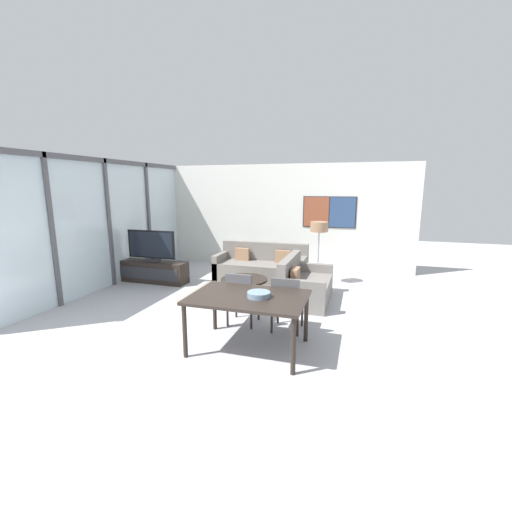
{
  "coord_description": "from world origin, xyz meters",
  "views": [
    {
      "loc": [
        2.27,
        -3.29,
        2.21
      ],
      "look_at": [
        0.43,
        2.61,
        0.95
      ],
      "focal_mm": 24.0,
      "sensor_mm": 36.0,
      "label": 1
    }
  ],
  "objects_px": {
    "coffee_table": "(244,282)",
    "television": "(151,246)",
    "dining_chair_centre": "(287,300)",
    "sofa_main": "(261,268)",
    "dining_table": "(248,301)",
    "fruit_bowl": "(259,294)",
    "floor_lamp": "(319,231)",
    "sofa_side": "(303,287)",
    "dining_chair_left": "(242,295)",
    "tv_console": "(153,271)"
  },
  "relations": [
    {
      "from": "fruit_bowl",
      "to": "dining_chair_left",
      "type": "bearing_deg",
      "value": 123.79
    },
    {
      "from": "sofa_side",
      "to": "dining_chair_left",
      "type": "height_order",
      "value": "dining_chair_left"
    },
    {
      "from": "sofa_main",
      "to": "dining_table",
      "type": "bearing_deg",
      "value": -76.31
    },
    {
      "from": "coffee_table",
      "to": "dining_table",
      "type": "xyz_separation_m",
      "value": [
        0.86,
        -2.27,
        0.44
      ]
    },
    {
      "from": "dining_table",
      "to": "floor_lamp",
      "type": "xyz_separation_m",
      "value": [
        0.5,
        3.5,
        0.55
      ]
    },
    {
      "from": "dining_table",
      "to": "dining_chair_left",
      "type": "bearing_deg",
      "value": 115.96
    },
    {
      "from": "dining_chair_left",
      "to": "floor_lamp",
      "type": "height_order",
      "value": "floor_lamp"
    },
    {
      "from": "television",
      "to": "fruit_bowl",
      "type": "bearing_deg",
      "value": -37.17
    },
    {
      "from": "television",
      "to": "dining_chair_centre",
      "type": "relative_size",
      "value": 1.38
    },
    {
      "from": "sofa_side",
      "to": "dining_table",
      "type": "xyz_separation_m",
      "value": [
        -0.36,
        -2.26,
        0.41
      ]
    },
    {
      "from": "dining_chair_left",
      "to": "coffee_table",
      "type": "bearing_deg",
      "value": 108.01
    },
    {
      "from": "coffee_table",
      "to": "dining_chair_centre",
      "type": "relative_size",
      "value": 1.1
    },
    {
      "from": "television",
      "to": "fruit_bowl",
      "type": "distance_m",
      "value": 4.24
    },
    {
      "from": "fruit_bowl",
      "to": "floor_lamp",
      "type": "relative_size",
      "value": 0.22
    },
    {
      "from": "dining_table",
      "to": "sofa_main",
      "type": "bearing_deg",
      "value": 103.69
    },
    {
      "from": "coffee_table",
      "to": "floor_lamp",
      "type": "distance_m",
      "value": 2.08
    },
    {
      "from": "dining_chair_centre",
      "to": "fruit_bowl",
      "type": "xyz_separation_m",
      "value": [
        -0.22,
        -0.74,
        0.31
      ]
    },
    {
      "from": "coffee_table",
      "to": "dining_chair_left",
      "type": "height_order",
      "value": "dining_chair_left"
    },
    {
      "from": "tv_console",
      "to": "dining_chair_left",
      "type": "relative_size",
      "value": 1.93
    },
    {
      "from": "sofa_main",
      "to": "dining_chair_centre",
      "type": "height_order",
      "value": "dining_chair_centre"
    },
    {
      "from": "tv_console",
      "to": "dining_table",
      "type": "bearing_deg",
      "value": -38.24
    },
    {
      "from": "sofa_side",
      "to": "dining_chair_centre",
      "type": "distance_m",
      "value": 1.56
    },
    {
      "from": "dining_table",
      "to": "dining_chair_left",
      "type": "height_order",
      "value": "dining_chair_left"
    },
    {
      "from": "sofa_main",
      "to": "tv_console",
      "type": "bearing_deg",
      "value": -157.07
    },
    {
      "from": "television",
      "to": "dining_table",
      "type": "relative_size",
      "value": 0.78
    },
    {
      "from": "television",
      "to": "sofa_main",
      "type": "xyz_separation_m",
      "value": [
        2.36,
        1.0,
        -0.58
      ]
    },
    {
      "from": "television",
      "to": "fruit_bowl",
      "type": "xyz_separation_m",
      "value": [
        3.38,
        -2.56,
        -0.05
      ]
    },
    {
      "from": "floor_lamp",
      "to": "television",
      "type": "bearing_deg",
      "value": -165.57
    },
    {
      "from": "dining_table",
      "to": "dining_chair_centre",
      "type": "height_order",
      "value": "dining_chair_centre"
    },
    {
      "from": "tv_console",
      "to": "fruit_bowl",
      "type": "xyz_separation_m",
      "value": [
        3.38,
        -2.56,
        0.56
      ]
    },
    {
      "from": "dining_table",
      "to": "fruit_bowl",
      "type": "distance_m",
      "value": 0.19
    },
    {
      "from": "television",
      "to": "dining_table",
      "type": "xyz_separation_m",
      "value": [
        3.23,
        -2.54,
        -0.17
      ]
    },
    {
      "from": "tv_console",
      "to": "sofa_main",
      "type": "distance_m",
      "value": 2.57
    },
    {
      "from": "coffee_table",
      "to": "television",
      "type": "bearing_deg",
      "value": 173.49
    },
    {
      "from": "dining_table",
      "to": "television",
      "type": "bearing_deg",
      "value": 141.75
    },
    {
      "from": "dining_table",
      "to": "floor_lamp",
      "type": "relative_size",
      "value": 1.08
    },
    {
      "from": "dining_chair_centre",
      "to": "tv_console",
      "type": "bearing_deg",
      "value": 153.15
    },
    {
      "from": "sofa_main",
      "to": "floor_lamp",
      "type": "distance_m",
      "value": 1.66
    },
    {
      "from": "tv_console",
      "to": "dining_chair_left",
      "type": "height_order",
      "value": "dining_chair_left"
    },
    {
      "from": "coffee_table",
      "to": "fruit_bowl",
      "type": "relative_size",
      "value": 3.11
    },
    {
      "from": "sofa_main",
      "to": "dining_table",
      "type": "height_order",
      "value": "sofa_main"
    },
    {
      "from": "sofa_main",
      "to": "dining_chair_left",
      "type": "relative_size",
      "value": 2.46
    },
    {
      "from": "fruit_bowl",
      "to": "floor_lamp",
      "type": "xyz_separation_m",
      "value": [
        0.34,
        3.52,
        0.43
      ]
    },
    {
      "from": "tv_console",
      "to": "dining_chair_centre",
      "type": "xyz_separation_m",
      "value": [
        3.6,
        -1.82,
        0.25
      ]
    },
    {
      "from": "sofa_main",
      "to": "sofa_side",
      "type": "xyz_separation_m",
      "value": [
        1.23,
        -1.28,
        -0.0
      ]
    },
    {
      "from": "sofa_side",
      "to": "dining_chair_left",
      "type": "bearing_deg",
      "value": 153.87
    },
    {
      "from": "television",
      "to": "tv_console",
      "type": "bearing_deg",
      "value": -90.0
    },
    {
      "from": "sofa_side",
      "to": "dining_table",
      "type": "bearing_deg",
      "value": 170.89
    },
    {
      "from": "coffee_table",
      "to": "dining_chair_centre",
      "type": "height_order",
      "value": "dining_chair_centre"
    },
    {
      "from": "sofa_main",
      "to": "dining_table",
      "type": "distance_m",
      "value": 3.67
    }
  ]
}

